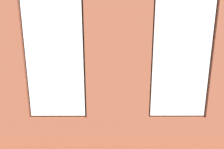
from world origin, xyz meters
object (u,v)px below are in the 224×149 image
(potted_plant_mid_room_small, at_px, (130,81))
(remote_gray, at_px, (106,84))
(couch_by_window, at_px, (84,118))
(table_plant_small, at_px, (92,82))
(media_console, at_px, (30,91))
(potted_plant_by_left_couch, at_px, (167,78))
(remote_silver, at_px, (117,83))
(coffee_table, at_px, (106,86))
(tv_flatscreen, at_px, (28,73))
(potted_plant_between_couches, at_px, (151,107))
(candle_jar, at_px, (109,84))
(couch_left, at_px, (194,93))
(potted_plant_foreground_right, at_px, (59,69))
(papasan_chair, at_px, (94,74))
(potted_plant_beside_window_right, at_px, (15,110))
(cup_ceramic, at_px, (101,83))

(potted_plant_mid_room_small, bearing_deg, remote_gray, 40.95)
(couch_by_window, bearing_deg, table_plant_small, -88.54)
(table_plant_small, height_order, media_console, table_plant_small)
(media_console, bearing_deg, potted_plant_mid_room_small, -163.90)
(media_console, relative_size, potted_plant_by_left_couch, 1.64)
(remote_silver, distance_m, potted_plant_mid_room_small, 0.81)
(table_plant_small, relative_size, potted_plant_mid_room_small, 0.39)
(remote_gray, bearing_deg, coffee_table, 180.00)
(tv_flatscreen, distance_m, potted_plant_between_couches, 4.19)
(candle_jar, height_order, table_plant_small, table_plant_small)
(tv_flatscreen, bearing_deg, couch_by_window, 135.63)
(couch_by_window, distance_m, potted_plant_by_left_couch, 4.34)
(remote_gray, distance_m, potted_plant_mid_room_small, 1.20)
(potted_plant_between_couches, bearing_deg, coffee_table, -65.35)
(remote_gray, bearing_deg, candle_jar, -82.10)
(couch_left, relative_size, potted_plant_between_couches, 2.49)
(remote_gray, bearing_deg, couch_by_window, -131.71)
(potted_plant_foreground_right, bearing_deg, potted_plant_by_left_couch, 166.05)
(candle_jar, xyz_separation_m, potted_plant_between_couches, (-0.94, 2.16, 0.07))
(potted_plant_between_couches, bearing_deg, potted_plant_by_left_couch, -112.98)
(table_plant_small, bearing_deg, potted_plant_between_couches, 124.79)
(couch_by_window, height_order, coffee_table, couch_by_window)
(media_console, xyz_separation_m, potted_plant_by_left_couch, (-5.00, -1.17, 0.21))
(coffee_table, distance_m, remote_gray, 0.06)
(potted_plant_mid_room_small, xyz_separation_m, potted_plant_by_left_couch, (-1.52, -0.17, 0.08))
(remote_gray, height_order, potted_plant_between_couches, potted_plant_between_couches)
(candle_jar, bearing_deg, remote_gray, -49.89)
(tv_flatscreen, bearing_deg, papasan_chair, -135.14)
(potted_plant_beside_window_right, bearing_deg, media_console, -71.65)
(remote_silver, bearing_deg, table_plant_small, -7.39)
(coffee_table, distance_m, remote_silver, 0.44)
(media_console, bearing_deg, couch_by_window, 135.67)
(candle_jar, distance_m, table_plant_small, 0.56)
(candle_jar, bearing_deg, cup_ceramic, -39.22)
(media_console, bearing_deg, potted_plant_between_couches, 150.17)
(potted_plant_beside_window_right, height_order, potted_plant_between_couches, potted_plant_between_couches)
(candle_jar, bearing_deg, tv_flatscreen, 1.70)
(couch_by_window, distance_m, remote_gray, 2.38)
(cup_ceramic, distance_m, remote_silver, 0.60)
(couch_left, bearing_deg, potted_plant_between_couches, -42.24)
(potted_plant_between_couches, bearing_deg, remote_silver, -75.32)
(couch_by_window, bearing_deg, media_console, -44.33)
(coffee_table, bearing_deg, media_console, 4.80)
(remote_gray, height_order, potted_plant_beside_window_right, potted_plant_beside_window_right)
(couch_left, xyz_separation_m, potted_plant_beside_window_right, (4.66, 1.91, 0.23))
(table_plant_small, relative_size, potted_plant_foreground_right, 0.19)
(table_plant_small, height_order, tv_flatscreen, tv_flatscreen)
(candle_jar, bearing_deg, media_console, 1.77)
(coffee_table, xyz_separation_m, potted_plant_mid_room_small, (-0.91, -0.79, -0.00))
(potted_plant_foreground_right, distance_m, potted_plant_by_left_couch, 4.84)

